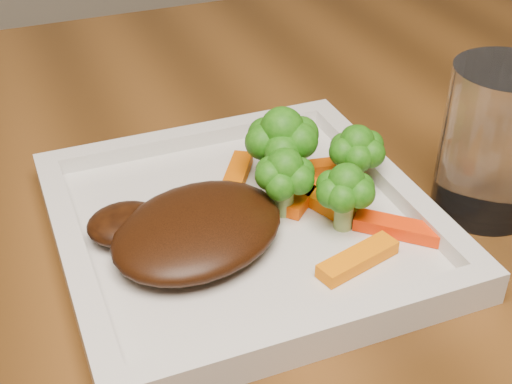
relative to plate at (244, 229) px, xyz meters
name	(u,v)px	position (x,y,z in m)	size (l,w,h in m)	color
plate	(244,229)	(0.00, 0.00, 0.00)	(0.27, 0.27, 0.01)	silver
steak	(198,230)	(-0.04, -0.01, 0.02)	(0.13, 0.10, 0.03)	#321607
broccoli_0	(282,148)	(0.05, 0.04, 0.04)	(0.06, 0.06, 0.07)	#1D6410
broccoli_1	(356,153)	(0.10, 0.01, 0.04)	(0.05, 0.05, 0.06)	#1E7914
broccoli_2	(345,194)	(0.07, -0.03, 0.04)	(0.05, 0.05, 0.06)	#307112
broccoli_3	(285,179)	(0.03, 0.00, 0.04)	(0.05, 0.05, 0.06)	#3B7313
carrot_0	(358,259)	(0.06, -0.08, 0.01)	(0.06, 0.02, 0.01)	orange
carrot_1	(398,228)	(0.10, -0.05, 0.01)	(0.06, 0.02, 0.01)	#F63204
carrot_3	(340,165)	(0.10, 0.04, 0.01)	(0.05, 0.01, 0.01)	#D04B03
carrot_4	(237,175)	(0.02, 0.06, 0.01)	(0.06, 0.02, 0.01)	#C75303
carrot_5	(324,203)	(0.06, -0.01, 0.01)	(0.06, 0.02, 0.01)	#CB5C03
carrot_6	(303,197)	(0.05, 0.01, 0.01)	(0.05, 0.01, 0.01)	#FF5204
drinking_glass	(495,142)	(0.19, -0.04, 0.05)	(0.08, 0.08, 0.12)	white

